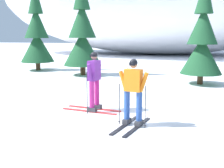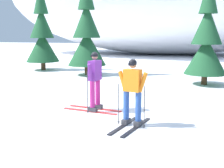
% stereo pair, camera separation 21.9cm
% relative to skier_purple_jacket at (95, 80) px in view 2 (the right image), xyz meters
% --- Properties ---
extents(ground_plane, '(120.00, 120.00, 0.00)m').
position_rel_skier_purple_jacket_xyz_m(ground_plane, '(0.79, -0.43, -0.94)').
color(ground_plane, white).
extents(skier_purple_jacket, '(1.82, 0.83, 1.79)m').
position_rel_skier_purple_jacket_xyz_m(skier_purple_jacket, '(0.00, 0.00, 0.00)').
color(skier_purple_jacket, red).
rests_on(skier_purple_jacket, ground).
extents(skier_orange_jacket, '(0.82, 1.70, 1.70)m').
position_rel_skier_purple_jacket_xyz_m(skier_orange_jacket, '(1.37, -1.09, -0.05)').
color(skier_orange_jacket, black).
rests_on(skier_orange_jacket, ground).
extents(pine_tree_far_left, '(2.10, 2.10, 5.43)m').
position_rel_skier_purple_jacket_xyz_m(pine_tree_far_left, '(-6.44, 8.41, 1.33)').
color(pine_tree_far_left, '#47301E').
rests_on(pine_tree_far_left, ground).
extents(pine_tree_left, '(2.14, 2.14, 5.54)m').
position_rel_skier_purple_jacket_xyz_m(pine_tree_left, '(-2.91, 7.08, 1.37)').
color(pine_tree_left, '#47301E').
rests_on(pine_tree_left, ground).
extents(pine_tree_center_left, '(1.89, 1.89, 4.89)m').
position_rel_skier_purple_jacket_xyz_m(pine_tree_center_left, '(3.39, 5.58, 1.10)').
color(pine_tree_center_left, '#47301E').
rests_on(pine_tree_center_left, ground).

